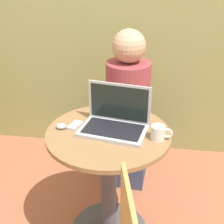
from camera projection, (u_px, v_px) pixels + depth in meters
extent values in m
cube|color=#939956|center=(129.00, 4.00, 2.46)|extent=(7.00, 0.05, 2.60)
cylinder|color=#4C4C51|center=(109.00, 186.00, 1.91)|extent=(0.09, 0.09, 0.73)
cylinder|color=olive|center=(108.00, 134.00, 1.74)|extent=(0.70, 0.70, 0.02)
cube|color=#B7B7BC|center=(113.00, 131.00, 1.72)|extent=(0.40, 0.29, 0.02)
cube|color=black|center=(113.00, 129.00, 1.72)|extent=(0.35, 0.23, 0.00)
cube|color=#B7B7BC|center=(119.00, 102.00, 1.76)|extent=(0.36, 0.07, 0.23)
cube|color=black|center=(119.00, 103.00, 1.76)|extent=(0.33, 0.06, 0.20)
cube|color=silver|center=(75.00, 125.00, 1.78)|extent=(0.08, 0.11, 0.02)
ellipsoid|color=#B2B2B7|center=(61.00, 126.00, 1.76)|extent=(0.06, 0.05, 0.03)
cylinder|color=white|center=(158.00, 133.00, 1.65)|extent=(0.08, 0.08, 0.08)
torus|color=white|center=(167.00, 133.00, 1.64)|extent=(0.06, 0.01, 0.06)
cube|color=#3D4766|center=(128.00, 148.00, 2.55)|extent=(0.32, 0.46, 0.47)
cylinder|color=#993D42|center=(128.00, 98.00, 2.23)|extent=(0.31, 0.31, 0.53)
sphere|color=tan|center=(129.00, 46.00, 2.05)|extent=(0.23, 0.23, 0.23)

